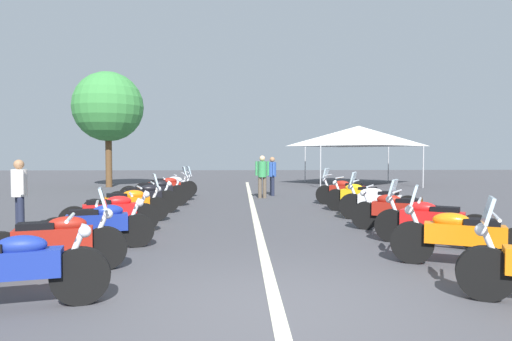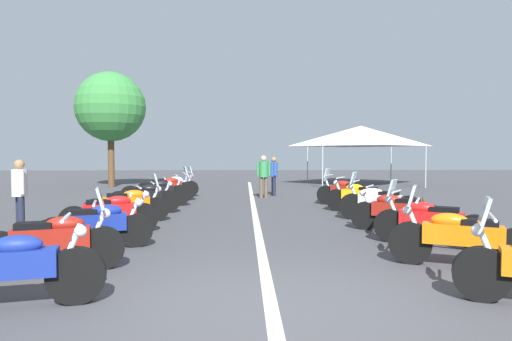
% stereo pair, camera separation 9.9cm
% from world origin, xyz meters
% --- Properties ---
extents(ground_plane, '(80.00, 80.00, 0.00)m').
position_xyz_m(ground_plane, '(0.00, 0.00, 0.00)').
color(ground_plane, '#424247').
extents(lane_centre_stripe, '(28.24, 0.16, 0.01)m').
position_xyz_m(lane_centre_stripe, '(7.06, 0.00, 0.00)').
color(lane_centre_stripe, beige).
rests_on(lane_centre_stripe, ground_plane).
extents(motorcycle_left_row_0, '(0.81, 2.16, 1.00)m').
position_xyz_m(motorcycle_left_row_0, '(0.10, 2.92, 0.46)').
color(motorcycle_left_row_0, black).
rests_on(motorcycle_left_row_0, ground_plane).
extents(motorcycle_left_row_1, '(0.81, 1.95, 1.20)m').
position_xyz_m(motorcycle_left_row_1, '(1.60, 3.00, 0.46)').
color(motorcycle_left_row_1, black).
rests_on(motorcycle_left_row_1, ground_plane).
extents(motorcycle_left_row_2, '(0.83, 1.91, 0.98)m').
position_xyz_m(motorcycle_left_row_2, '(3.13, 2.90, 0.44)').
color(motorcycle_left_row_2, black).
rests_on(motorcycle_left_row_2, ground_plane).
extents(motorcycle_left_row_3, '(0.93, 1.95, 0.99)m').
position_xyz_m(motorcycle_left_row_3, '(4.66, 3.13, 0.45)').
color(motorcycle_left_row_3, black).
rests_on(motorcycle_left_row_3, ground_plane).
extents(motorcycle_left_row_4, '(0.85, 2.03, 1.19)m').
position_xyz_m(motorcycle_left_row_4, '(6.20, 3.17, 0.46)').
color(motorcycle_left_row_4, black).
rests_on(motorcycle_left_row_4, ground_plane).
extents(motorcycle_left_row_5, '(0.75, 1.99, 1.01)m').
position_xyz_m(motorcycle_left_row_5, '(7.78, 3.12, 0.46)').
color(motorcycle_left_row_5, black).
rests_on(motorcycle_left_row_5, ground_plane).
extents(motorcycle_left_row_6, '(0.79, 2.19, 1.02)m').
position_xyz_m(motorcycle_left_row_6, '(9.44, 3.13, 0.47)').
color(motorcycle_left_row_6, black).
rests_on(motorcycle_left_row_6, ground_plane).
extents(motorcycle_left_row_7, '(0.85, 2.10, 1.23)m').
position_xyz_m(motorcycle_left_row_7, '(11.09, 3.08, 0.48)').
color(motorcycle_left_row_7, black).
rests_on(motorcycle_left_row_7, ground_plane).
extents(motorcycle_left_row_8, '(0.99, 2.06, 1.20)m').
position_xyz_m(motorcycle_left_row_8, '(12.48, 3.11, 0.46)').
color(motorcycle_left_row_8, black).
rests_on(motorcycle_left_row_8, ground_plane).
extents(motorcycle_right_row_1, '(1.05, 1.96, 1.21)m').
position_xyz_m(motorcycle_right_row_1, '(1.69, -2.89, 0.47)').
color(motorcycle_right_row_1, black).
rests_on(motorcycle_right_row_1, ground_plane).
extents(motorcycle_right_row_2, '(1.23, 1.83, 1.21)m').
position_xyz_m(motorcycle_right_row_2, '(3.24, -3.09, 0.46)').
color(motorcycle_right_row_2, black).
rests_on(motorcycle_right_row_2, ground_plane).
extents(motorcycle_right_row_3, '(1.10, 1.83, 0.99)m').
position_xyz_m(motorcycle_right_row_3, '(4.69, -2.99, 0.45)').
color(motorcycle_right_row_3, black).
rests_on(motorcycle_right_row_3, ground_plane).
extents(motorcycle_right_row_4, '(1.07, 1.89, 1.22)m').
position_xyz_m(motorcycle_right_row_4, '(6.24, -3.08, 0.47)').
color(motorcycle_right_row_4, black).
rests_on(motorcycle_right_row_4, ground_plane).
extents(motorcycle_right_row_5, '(1.24, 1.82, 1.01)m').
position_xyz_m(motorcycle_right_row_5, '(7.82, -3.03, 0.46)').
color(motorcycle_right_row_5, black).
rests_on(motorcycle_right_row_5, ground_plane).
extents(motorcycle_right_row_6, '(1.19, 1.91, 1.21)m').
position_xyz_m(motorcycle_right_row_6, '(9.49, -3.06, 0.47)').
color(motorcycle_right_row_6, black).
rests_on(motorcycle_right_row_6, ground_plane).
extents(traffic_cone_1, '(0.36, 0.36, 0.61)m').
position_xyz_m(traffic_cone_1, '(3.23, -4.14, 0.29)').
color(traffic_cone_1, orange).
rests_on(traffic_cone_1, ground_plane).
extents(traffic_cone_2, '(0.36, 0.36, 0.61)m').
position_xyz_m(traffic_cone_2, '(6.26, -4.21, 0.29)').
color(traffic_cone_2, orange).
rests_on(traffic_cone_2, ground_plane).
extents(bystander_1, '(0.32, 0.53, 1.62)m').
position_xyz_m(bystander_1, '(11.96, -0.44, 0.94)').
color(bystander_1, brown).
rests_on(bystander_1, ground_plane).
extents(bystander_2, '(0.52, 0.32, 1.56)m').
position_xyz_m(bystander_2, '(12.91, -0.89, 0.91)').
color(bystander_2, '#1E2338').
rests_on(bystander_2, ground_plane).
extents(bystander_3, '(0.43, 0.36, 1.57)m').
position_xyz_m(bystander_3, '(4.91, 5.14, 0.91)').
color(bystander_3, '#1E2338').
rests_on(bystander_3, ground_plane).
extents(roadside_tree_0, '(3.48, 3.48, 5.80)m').
position_xyz_m(roadside_tree_0, '(17.74, 7.04, 4.03)').
color(roadside_tree_0, brown).
rests_on(roadside_tree_0, ground_plane).
extents(event_tent, '(5.65, 5.65, 3.20)m').
position_xyz_m(event_tent, '(19.12, -6.06, 2.65)').
color(event_tent, white).
rests_on(event_tent, ground_plane).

